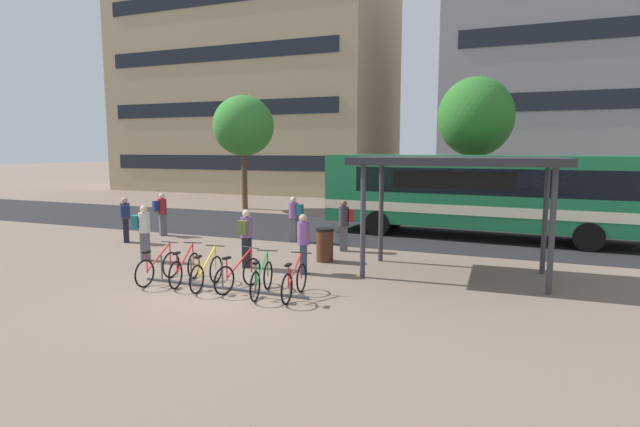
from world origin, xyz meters
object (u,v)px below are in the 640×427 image
at_px(parked_bicycle_yellow_2, 207,273).
at_px(street_tree_0, 243,126).
at_px(parked_bicycle_green_4, 262,279).
at_px(commuter_navy_pack_2, 125,216).
at_px(parked_bicycle_red_1, 185,269).
at_px(commuter_olive_pack_1, 303,239).
at_px(city_bus, 478,192).
at_px(parked_bicycle_red_3, 238,275).
at_px(commuter_olive_pack_0, 246,234).
at_px(transit_shelter, 457,166).
at_px(commuter_teal_pack_6, 143,229).
at_px(parked_bicycle_red_0, 158,268).
at_px(commuter_red_pack_4, 345,222).
at_px(trash_bin, 325,245).
at_px(commuter_teal_pack_5, 294,216).
at_px(commuter_navy_pack_3, 161,211).
at_px(street_tree_1, 476,117).
at_px(parked_bicycle_red_5, 294,282).

xyz_separation_m(parked_bicycle_yellow_2, street_tree_0, (-7.53, 14.82, 4.34)).
xyz_separation_m(parked_bicycle_green_4, commuter_navy_pack_2, (-7.88, 4.11, 0.59)).
bearing_deg(parked_bicycle_red_1, commuter_olive_pack_1, -59.23).
relative_size(city_bus, parked_bicycle_red_3, 7.13).
xyz_separation_m(commuter_olive_pack_0, commuter_olive_pack_1, (1.81, -0.01, -0.02)).
xyz_separation_m(parked_bicycle_green_4, commuter_olive_pack_0, (-1.74, 2.29, 0.60)).
relative_size(transit_shelter, street_tree_0, 0.85).
xyz_separation_m(parked_bicycle_yellow_2, commuter_teal_pack_6, (-3.60, 1.90, 0.61)).
relative_size(parked_bicycle_red_3, street_tree_0, 0.26).
bearing_deg(parked_bicycle_yellow_2, parked_bicycle_red_0, 83.59).
xyz_separation_m(transit_shelter, commuter_teal_pack_6, (-9.16, -1.61, -2.01)).
relative_size(commuter_olive_pack_1, commuter_red_pack_4, 0.97).
relative_size(parked_bicycle_red_3, trash_bin, 1.66).
bearing_deg(parked_bicycle_red_3, city_bus, -16.31).
xyz_separation_m(commuter_red_pack_4, commuter_teal_pack_6, (-5.31, -3.69, -0.01)).
relative_size(transit_shelter, commuter_olive_pack_0, 3.23).
distance_m(transit_shelter, commuter_teal_pack_5, 7.11).
distance_m(parked_bicycle_red_1, parked_bicycle_red_3, 1.59).
bearing_deg(commuter_navy_pack_2, commuter_olive_pack_0, -149.62).
xyz_separation_m(commuter_navy_pack_2, commuter_navy_pack_3, (0.25, 1.71, 0.01)).
distance_m(commuter_red_pack_4, commuter_teal_pack_6, 6.46).
bearing_deg(parked_bicycle_red_3, street_tree_1, -7.24).
xyz_separation_m(commuter_navy_pack_3, street_tree_0, (-1.46, 9.04, 3.74)).
distance_m(parked_bicycle_red_3, street_tree_0, 17.45).
distance_m(parked_bicycle_red_0, commuter_navy_pack_3, 7.42).
relative_size(parked_bicycle_red_0, parked_bicycle_green_4, 1.01).
bearing_deg(commuter_olive_pack_1, commuter_teal_pack_5, -177.11).
bearing_deg(street_tree_1, trash_bin, -109.16).
bearing_deg(commuter_olive_pack_0, parked_bicycle_red_3, -160.02).
bearing_deg(commuter_navy_pack_3, trash_bin, -72.12).
bearing_deg(commuter_olive_pack_1, parked_bicycle_red_0, -78.77).
relative_size(parked_bicycle_red_0, parked_bicycle_red_3, 1.01).
bearing_deg(commuter_navy_pack_2, parked_bicycle_red_1, -168.42).
height_order(parked_bicycle_red_5, commuter_olive_pack_0, commuter_olive_pack_0).
height_order(commuter_teal_pack_5, trash_bin, commuter_teal_pack_5).
bearing_deg(parked_bicycle_red_3, street_tree_0, 39.78).
relative_size(commuter_olive_pack_1, commuter_navy_pack_2, 0.99).
distance_m(commuter_teal_pack_6, street_tree_0, 14.01).
bearing_deg(parked_bicycle_green_4, commuter_teal_pack_6, 58.46).
distance_m(parked_bicycle_red_1, commuter_red_pack_4, 6.01).
bearing_deg(commuter_teal_pack_6, parked_bicycle_red_1, -59.94).
bearing_deg(parked_bicycle_red_0, commuter_olive_pack_0, -29.75).
height_order(parked_bicycle_red_5, commuter_teal_pack_5, commuter_teal_pack_5).
distance_m(city_bus, commuter_navy_pack_3, 12.48).
bearing_deg(commuter_navy_pack_3, commuter_teal_pack_5, -50.90).
relative_size(parked_bicycle_red_3, commuter_olive_pack_0, 1.01).
relative_size(commuter_navy_pack_3, trash_bin, 1.64).
relative_size(parked_bicycle_red_0, commuter_teal_pack_5, 1.02).
height_order(commuter_navy_pack_3, street_tree_1, street_tree_1).
xyz_separation_m(commuter_olive_pack_0, commuter_red_pack_4, (1.88, 3.34, 0.01)).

